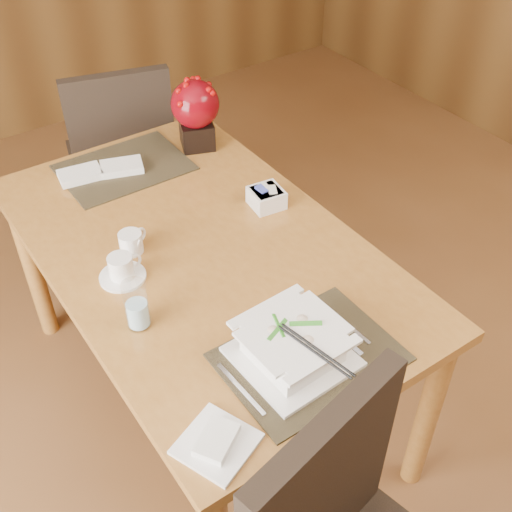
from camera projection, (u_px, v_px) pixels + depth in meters
dining_table at (203, 270)px, 2.08m from camera, size 0.90×1.50×0.75m
placemat_near at (309, 357)px, 1.67m from camera, size 0.45×0.33×0.01m
placemat_far at (124, 167)px, 2.36m from camera, size 0.45×0.33×0.01m
soup_setting at (293, 346)px, 1.63m from camera, size 0.28×0.28×0.11m
coffee_cup at (121, 269)px, 1.88m from camera, size 0.14×0.14×0.08m
water_glass at (136, 305)px, 1.71m from camera, size 0.07×0.07×0.15m
creamer_jug at (131, 243)px, 1.98m from camera, size 0.12×0.12×0.07m
sugar_caddy at (266, 198)px, 2.16m from camera, size 0.12×0.12×0.06m
berry_decor at (195, 110)px, 2.38m from camera, size 0.18×0.18×0.27m
napkins_far at (104, 170)px, 2.31m from camera, size 0.32×0.18×0.03m
bread_plate at (217, 444)px, 1.47m from camera, size 0.21×0.21×0.01m
far_chair at (122, 153)px, 2.83m from camera, size 0.55×0.55×0.97m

